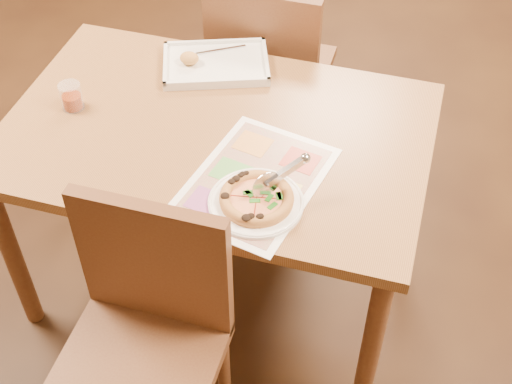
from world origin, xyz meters
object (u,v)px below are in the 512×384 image
(chair_far, at_px, (268,61))
(pizza_cutter, at_px, (279,176))
(plate, at_px, (256,203))
(glass_tumbler, at_px, (72,98))
(chair_near, at_px, (145,317))
(menu, at_px, (255,181))
(pizza, at_px, (257,198))
(dining_table, at_px, (217,150))
(appetizer_tray, at_px, (214,64))

(chair_far, xyz_separation_m, pizza_cutter, (0.26, -0.83, 0.24))
(plate, distance_m, glass_tumbler, 0.72)
(chair_near, relative_size, menu, 1.00)
(pizza, bearing_deg, pizza_cutter, 39.04)
(dining_table, xyz_separation_m, plate, (0.21, -0.27, 0.09))
(dining_table, bearing_deg, pizza, -52.02)
(glass_tumbler, bearing_deg, dining_table, 2.91)
(pizza_cutter, bearing_deg, chair_near, -169.16)
(glass_tumbler, height_order, menu, glass_tumbler)
(dining_table, xyz_separation_m, pizza, (0.21, -0.27, 0.11))
(pizza, bearing_deg, chair_far, 103.52)
(pizza, relative_size, menu, 0.44)
(dining_table, distance_m, chair_far, 0.61)
(chair_far, height_order, appetizer_tray, chair_far)
(chair_far, relative_size, plate, 1.78)
(pizza_cutter, bearing_deg, dining_table, 94.49)
(pizza, relative_size, glass_tumbler, 2.36)
(dining_table, xyz_separation_m, glass_tumbler, (-0.46, -0.02, 0.12))
(chair_far, xyz_separation_m, plate, (0.21, -0.87, 0.16))
(pizza, xyz_separation_m, pizza_cutter, (0.05, 0.04, 0.06))
(chair_near, xyz_separation_m, pizza_cutter, (0.26, 0.38, 0.24))
(chair_far, relative_size, glass_tumbler, 5.41)
(chair_far, height_order, plate, chair_far)
(pizza_cutter, bearing_deg, pizza, 174.59)
(chair_near, xyz_separation_m, pizza, (0.21, 0.33, 0.18))
(pizza_cutter, relative_size, menu, 0.26)
(appetizer_tray, bearing_deg, dining_table, -70.58)
(pizza_cutter, xyz_separation_m, glass_tumbler, (-0.72, 0.20, -0.05))
(plate, bearing_deg, glass_tumbler, 159.96)
(dining_table, height_order, pizza_cutter, pizza_cutter)
(dining_table, bearing_deg, plate, -52.31)
(pizza, height_order, glass_tumbler, glass_tumbler)
(dining_table, bearing_deg, glass_tumbler, -177.09)
(appetizer_tray, bearing_deg, plate, -61.18)
(dining_table, distance_m, chair_near, 0.61)
(glass_tumbler, xyz_separation_m, menu, (0.64, -0.16, -0.04))
(chair_near, bearing_deg, appetizer_tray, 96.73)
(pizza_cutter, xyz_separation_m, menu, (-0.08, 0.04, -0.08))
(chair_near, relative_size, glass_tumbler, 5.41)
(chair_far, relative_size, menu, 1.00)
(pizza, bearing_deg, glass_tumbler, 160.07)
(chair_far, bearing_deg, pizza_cutter, 107.43)
(plate, bearing_deg, dining_table, 127.69)
(dining_table, xyz_separation_m, chair_near, (0.00, -0.60, -0.07))
(chair_far, bearing_deg, chair_near, 90.00)
(chair_far, bearing_deg, glass_tumbler, 53.40)
(pizza, height_order, appetizer_tray, appetizer_tray)
(dining_table, bearing_deg, menu, -45.50)
(chair_far, xyz_separation_m, appetizer_tray, (-0.11, -0.30, 0.17))
(chair_far, xyz_separation_m, menu, (0.18, -0.78, 0.16))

